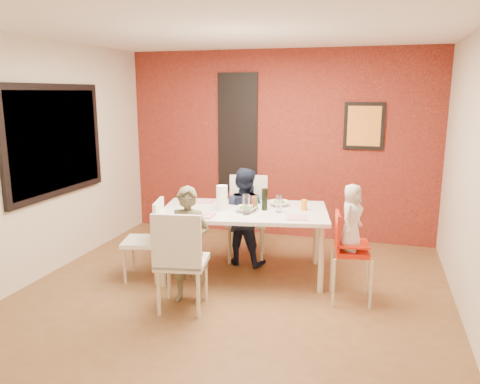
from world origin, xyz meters
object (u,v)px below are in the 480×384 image
(toddler, at_px, (352,217))
(paper_towel_roll, at_px, (222,198))
(chair_left, at_px, (150,235))
(wine_bottle, at_px, (265,199))
(child_near, at_px, (188,245))
(child_far, at_px, (243,216))
(high_chair, at_px, (348,248))
(dining_table, at_px, (244,216))
(chair_near, at_px, (180,257))
(chair_far, at_px, (248,213))

(toddler, distance_m, paper_towel_roll, 1.48)
(chair_left, height_order, wine_bottle, wine_bottle)
(child_near, distance_m, toddler, 1.66)
(child_far, bearing_deg, high_chair, 156.93)
(dining_table, bearing_deg, high_chair, -17.13)
(chair_left, height_order, high_chair, high_chair)
(child_far, distance_m, paper_towel_roll, 0.57)
(chair_near, xyz_separation_m, child_near, (-0.02, 0.25, 0.03))
(wine_bottle, bearing_deg, high_chair, -23.52)
(paper_towel_roll, bearing_deg, child_far, 74.50)
(high_chair, xyz_separation_m, wine_bottle, (-0.97, 0.42, 0.35))
(chair_left, distance_m, high_chair, 2.20)
(dining_table, height_order, high_chair, high_chair)
(chair_near, xyz_separation_m, chair_left, (-0.68, 0.69, -0.05))
(dining_table, xyz_separation_m, paper_towel_roll, (-0.23, -0.09, 0.21))
(child_far, bearing_deg, paper_towel_roll, 80.52)
(toddler, bearing_deg, dining_table, 92.74)
(toddler, bearing_deg, chair_near, 134.83)
(chair_near, bearing_deg, wine_bottle, -125.59)
(toddler, height_order, wine_bottle, toddler)
(chair_left, xyz_separation_m, paper_towel_roll, (0.76, 0.31, 0.41))
(chair_near, bearing_deg, child_far, -108.32)
(chair_left, distance_m, paper_towel_roll, 0.92)
(wine_bottle, height_order, paper_towel_roll, paper_towel_roll)
(chair_near, relative_size, toddler, 1.50)
(toddler, bearing_deg, chair_far, 73.42)
(chair_far, height_order, wine_bottle, chair_far)
(child_far, distance_m, toddler, 1.54)
(chair_left, bearing_deg, toddler, 77.04)
(child_far, relative_size, toddler, 1.79)
(dining_table, height_order, chair_near, chair_near)
(chair_far, height_order, child_far, child_far)
(chair_far, xyz_separation_m, high_chair, (1.32, -0.98, -0.03))
(high_chair, xyz_separation_m, toddler, (0.02, 0.01, 0.33))
(chair_left, bearing_deg, chair_far, 125.27)
(chair_far, xyz_separation_m, child_near, (-0.21, -1.46, 0.01))
(paper_towel_roll, bearing_deg, chair_far, 81.26)
(chair_far, xyz_separation_m, chair_left, (-0.87, -1.02, -0.07))
(wine_bottle, bearing_deg, child_far, 137.94)
(high_chair, relative_size, wine_bottle, 3.73)
(high_chair, xyz_separation_m, child_far, (-1.31, 0.73, 0.05))
(dining_table, height_order, toddler, toddler)
(chair_near, xyz_separation_m, paper_towel_roll, (0.09, 1.01, 0.36))
(chair_near, distance_m, high_chair, 1.68)
(dining_table, distance_m, chair_near, 1.15)
(chair_left, height_order, child_near, child_near)
(chair_far, bearing_deg, paper_towel_roll, -109.07)
(chair_left, bearing_deg, high_chair, 76.88)
(chair_near, height_order, toddler, toddler)
(chair_near, distance_m, paper_towel_roll, 1.07)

